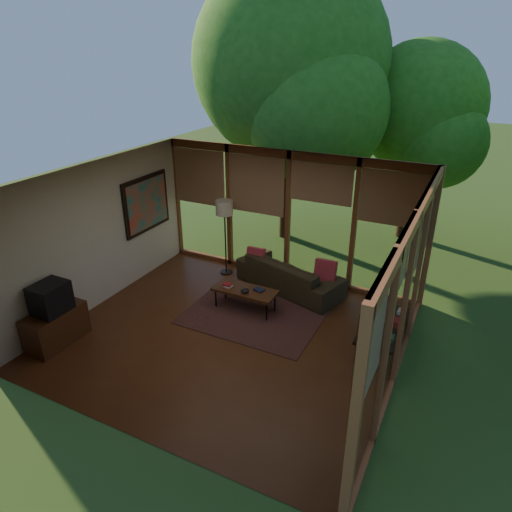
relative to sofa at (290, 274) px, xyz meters
The scene contains 25 objects.
floor 2.05m from the sofa, 98.20° to the right, with size 5.50×5.50×0.00m, color #5E3018.
ceiling 3.12m from the sofa, 98.20° to the right, with size 5.50×5.50×0.00m, color white.
wall_left 3.78m from the sofa, 146.64° to the right, with size 0.04×5.00×2.70m, color beige.
wall_front 4.62m from the sofa, 93.66° to the right, with size 5.50×0.04×2.70m, color beige.
window_wall_back 1.18m from the sofa, 119.96° to the left, with size 5.50×0.12×2.70m, color brown.
window_wall_right 3.33m from the sofa, 39.09° to the right, with size 0.12×5.00×2.70m, color brown.
tree_nw 4.80m from the sofa, 114.86° to the left, with size 4.42×4.42×6.37m.
tree_ne 5.16m from the sofa, 69.36° to the left, with size 2.98×2.98×4.71m.
rug 1.35m from the sofa, 98.57° to the right, with size 2.43×1.72×0.01m, color brown.
sofa is the anchor object (origin of this frame).
pillow_left 0.79m from the sofa, behind, with size 0.37×0.12×0.37m, color maroon.
pillow_right 0.80m from the sofa, ahead, with size 0.41×0.14×0.41m, color maroon.
ct_book_lower 1.42m from the sofa, 123.72° to the right, with size 0.18×0.14×0.03m, color beige.
ct_book_upper 1.42m from the sofa, 123.72° to the right, with size 0.16×0.12×0.03m, color maroon.
ct_book_side 1.07m from the sofa, 100.04° to the right, with size 0.19×0.14×0.03m, color #161B32.
ct_bowl 1.29m from the sofa, 107.44° to the right, with size 0.16×0.16×0.07m, color black.
media_cabinet 4.42m from the sofa, 128.65° to the right, with size 0.50×1.00×0.60m, color #4D2915.
television 4.43m from the sofa, 128.45° to the right, with size 0.45×0.55×0.50m, color black.
console_book_a 2.65m from the sofa, 37.13° to the right, with size 0.21×0.15×0.08m, color #305548.
console_book_b 2.41m from the sofa, 28.54° to the right, with size 0.24×0.18×0.11m, color maroon.
console_book_c 2.25m from the sofa, 19.52° to the right, with size 0.23×0.17×0.06m, color beige.
floor_lamp 1.86m from the sofa, behind, with size 0.36×0.36×1.65m.
coffee_table 1.21m from the sofa, 111.12° to the right, with size 1.20×0.50×0.43m.
side_console 2.43m from the sofa, 29.58° to the right, with size 0.60×1.40×0.46m.
wall_painting 3.30m from the sofa, 168.69° to the right, with size 0.06×1.35×1.15m.
Camera 1 is at (3.33, -5.66, 4.54)m, focal length 32.00 mm.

